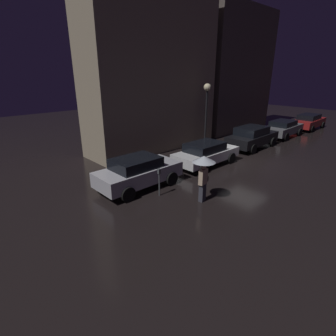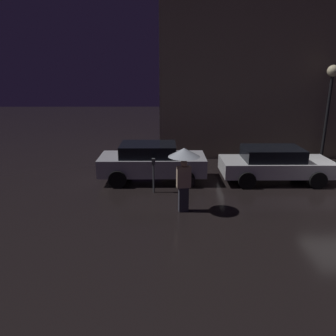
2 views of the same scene
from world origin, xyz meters
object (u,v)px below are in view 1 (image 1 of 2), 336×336
object	(u,v)px
parked_car_black	(252,137)
street_lamp_near	(207,100)
parked_car_grey	(283,128)
parked_car_red	(309,121)
parking_meter	(159,179)
pedestrian_with_umbrella	(204,167)
parked_car_silver	(138,172)
parked_car_white	(206,153)

from	to	relation	value
parked_car_black	street_lamp_near	bearing A→B (deg)	131.99
parked_car_black	parked_car_grey	xyz separation A→B (m)	(5.08, -0.03, -0.06)
parked_car_grey	parked_car_red	size ratio (longest dim) A/B	0.95
parking_meter	parked_car_black	bearing A→B (deg)	7.51
parked_car_red	pedestrian_with_umbrella	size ratio (longest dim) A/B	2.22
parked_car_black	parking_meter	distance (m)	10.35
parked_car_grey	parked_car_silver	bearing A→B (deg)	178.79
pedestrian_with_umbrella	street_lamp_near	world-z (taller)	street_lamp_near
parked_car_silver	parking_meter	xyz separation A→B (m)	(0.12, -1.37, -0.01)
parked_car_silver	street_lamp_near	distance (m)	8.83
parked_car_grey	parked_car_red	bearing A→B (deg)	-3.71
parked_car_black	street_lamp_near	xyz separation A→B (m)	(-2.34, 2.51, 2.63)
parked_car_silver	parked_car_white	world-z (taller)	parked_car_silver
street_lamp_near	parked_car_red	bearing A→B (deg)	-12.53
parked_car_silver	parked_car_grey	world-z (taller)	parked_car_silver
parked_car_white	pedestrian_with_umbrella	size ratio (longest dim) A/B	2.10
parked_car_grey	street_lamp_near	xyz separation A→B (m)	(-7.42, 2.54, 2.69)
parked_car_red	parked_car_silver	bearing A→B (deg)	178.34
parked_car_grey	parking_meter	distance (m)	15.40
parked_car_grey	street_lamp_near	distance (m)	8.29
parked_car_white	parking_meter	xyz separation A→B (m)	(-4.79, -1.23, 0.06)
parked_car_black	parked_car_red	xyz separation A→B (m)	(10.17, -0.27, -0.06)
parked_car_silver	parked_car_white	distance (m)	4.92
parking_meter	parked_car_grey	bearing A→B (deg)	4.92
parked_car_silver	parked_car_white	size ratio (longest dim) A/B	0.97
parked_car_white	parked_car_grey	xyz separation A→B (m)	(10.55, 0.09, 0.02)
pedestrian_with_umbrella	street_lamp_near	bearing A→B (deg)	29.93
parked_car_white	street_lamp_near	xyz separation A→B (m)	(3.13, 2.63, 2.71)
parked_car_red	parking_meter	bearing A→B (deg)	-177.83
parked_car_red	parking_meter	size ratio (longest dim) A/B	3.55
parked_car_black	pedestrian_with_umbrella	world-z (taller)	pedestrian_with_umbrella
parked_car_white	parking_meter	world-z (taller)	parked_car_white
parked_car_black	pedestrian_with_umbrella	size ratio (longest dim) A/B	2.25
pedestrian_with_umbrella	parked_car_red	bearing A→B (deg)	-0.65
parked_car_white	street_lamp_near	size ratio (longest dim) A/B	0.95
parked_car_black	parked_car_grey	size ratio (longest dim) A/B	1.06
parked_car_grey	street_lamp_near	size ratio (longest dim) A/B	0.96
parking_meter	street_lamp_near	distance (m)	9.21
parked_car_white	parked_car_red	bearing A→B (deg)	-0.37
parked_car_silver	pedestrian_with_umbrella	distance (m)	3.34
parked_car_silver	parked_car_red	xyz separation A→B (m)	(20.56, -0.29, -0.05)
parked_car_silver	parked_car_white	bearing A→B (deg)	-1.81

